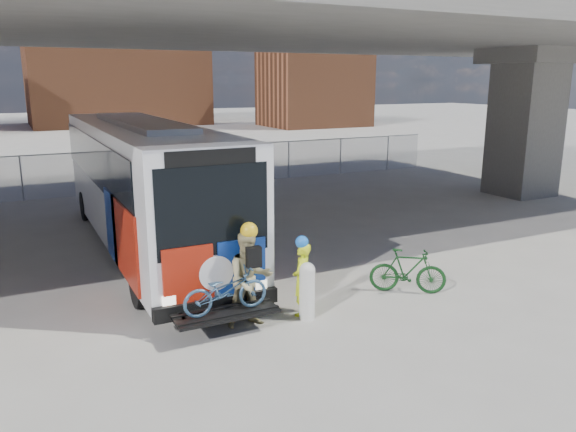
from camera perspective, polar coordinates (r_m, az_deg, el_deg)
ground at (r=14.54m, az=-3.37°, el=-5.47°), size 160.00×160.00×0.00m
bus at (r=16.52m, az=-14.48°, el=4.00°), size 2.67×12.90×3.69m
overpass at (r=17.58m, az=-9.16°, el=19.33°), size 40.00×16.00×7.95m
chainlink_fence at (r=25.44m, az=-14.23°, el=5.72°), size 30.00×0.06×30.00m
brick_buildings at (r=61.23m, az=-21.00°, el=13.42°), size 54.00×22.00×12.00m
smokestack at (r=70.79m, az=-11.21°, el=19.71°), size 2.20×2.20×25.00m
bollard at (r=11.44m, az=1.95°, el=-7.41°), size 0.32×0.32×1.21m
cyclist_hivis at (r=11.60m, az=1.40°, el=-6.21°), size 0.66×0.66×1.70m
cyclist_tan at (r=11.04m, az=-3.89°, el=-6.29°), size 0.96×0.76×2.12m
bike_parked at (r=13.14m, az=12.07°, el=-5.48°), size 1.68×1.41×1.04m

